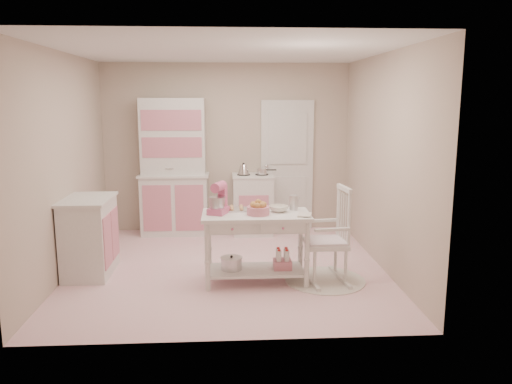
% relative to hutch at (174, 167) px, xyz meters
% --- Properties ---
extents(room_shell, '(3.84, 3.84, 2.62)m').
position_rel_hutch_xyz_m(room_shell, '(0.81, -1.66, 0.61)').
color(room_shell, pink).
rests_on(room_shell, ground).
extents(door, '(0.82, 0.05, 2.04)m').
position_rel_hutch_xyz_m(door, '(1.76, 0.21, -0.02)').
color(door, white).
rests_on(door, ground).
extents(hutch, '(1.06, 0.50, 2.08)m').
position_rel_hutch_xyz_m(hutch, '(0.00, 0.00, 0.00)').
color(hutch, white).
rests_on(hutch, ground).
extents(stove, '(0.62, 0.57, 0.92)m').
position_rel_hutch_xyz_m(stove, '(1.20, -0.05, -0.58)').
color(stove, white).
rests_on(stove, ground).
extents(base_cabinet, '(0.54, 0.84, 0.92)m').
position_rel_hutch_xyz_m(base_cabinet, '(-0.82, -1.77, -0.58)').
color(base_cabinet, white).
rests_on(base_cabinet, ground).
extents(lace_rug, '(0.92, 0.92, 0.01)m').
position_rel_hutch_xyz_m(lace_rug, '(1.92, -2.17, -1.03)').
color(lace_rug, white).
rests_on(lace_rug, ground).
extents(rocking_chair, '(0.56, 0.77, 1.10)m').
position_rel_hutch_xyz_m(rocking_chair, '(1.92, -2.17, -0.49)').
color(rocking_chair, white).
rests_on(rocking_chair, ground).
extents(work_table, '(1.20, 0.60, 0.80)m').
position_rel_hutch_xyz_m(work_table, '(1.13, -2.16, -0.64)').
color(work_table, white).
rests_on(work_table, ground).
extents(stand_mixer, '(0.29, 0.33, 0.34)m').
position_rel_hutch_xyz_m(stand_mixer, '(0.71, -2.14, -0.07)').
color(stand_mixer, '#DA5C8D').
rests_on(stand_mixer, work_table).
extents(cookie_tray, '(0.34, 0.24, 0.02)m').
position_rel_hutch_xyz_m(cookie_tray, '(0.98, -1.98, -0.23)').
color(cookie_tray, silver).
rests_on(cookie_tray, work_table).
extents(bread_basket, '(0.25, 0.25, 0.09)m').
position_rel_hutch_xyz_m(bread_basket, '(1.15, -2.21, -0.19)').
color(bread_basket, '#D3798D').
rests_on(bread_basket, work_table).
extents(mixing_bowl, '(0.22, 0.22, 0.07)m').
position_rel_hutch_xyz_m(mixing_bowl, '(1.39, -2.08, -0.21)').
color(mixing_bowl, silver).
rests_on(mixing_bowl, work_table).
extents(metal_pitcher, '(0.10, 0.10, 0.17)m').
position_rel_hutch_xyz_m(metal_pitcher, '(1.57, -2.00, -0.16)').
color(metal_pitcher, silver).
rests_on(metal_pitcher, work_table).
extents(recipe_book, '(0.19, 0.23, 0.02)m').
position_rel_hutch_xyz_m(recipe_book, '(1.58, -2.28, -0.23)').
color(recipe_book, silver).
rests_on(recipe_book, work_table).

